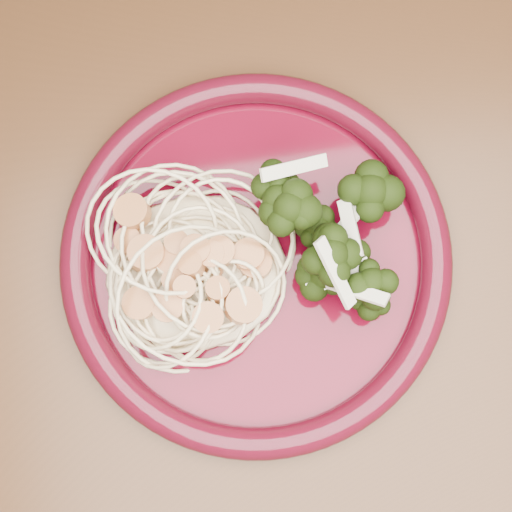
{
  "coord_description": "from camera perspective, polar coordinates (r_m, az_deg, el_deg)",
  "views": [
    {
      "loc": [
        -0.11,
        -0.17,
        1.28
      ],
      "look_at": [
        -0.09,
        -0.08,
        0.77
      ],
      "focal_mm": 50.0,
      "sensor_mm": 36.0,
      "label": 1
    }
  ],
  "objects": [
    {
      "name": "dinner_plate",
      "position": [
        0.53,
        -0.0,
        -0.19
      ],
      "size": [
        0.31,
        0.31,
        0.02
      ],
      "rotation": [
        0.0,
        0.0,
        0.07
      ],
      "color": "#490412",
      "rests_on": "dining_table"
    },
    {
      "name": "broccoli_pile",
      "position": [
        0.51,
        6.07,
        1.56
      ],
      "size": [
        0.1,
        0.15,
        0.05
      ],
      "primitive_type": "ellipsoid",
      "rotation": [
        0.0,
        0.0,
        0.07
      ],
      "color": "black",
      "rests_on": "dinner_plate"
    },
    {
      "name": "spaghetti_pile",
      "position": [
        0.52,
        -4.92,
        -1.05
      ],
      "size": [
        0.14,
        0.13,
        0.03
      ],
      "primitive_type": "ellipsoid",
      "rotation": [
        0.0,
        0.0,
        0.07
      ],
      "color": "beige",
      "rests_on": "dinner_plate"
    },
    {
      "name": "dining_table",
      "position": [
        0.66,
        6.92,
        5.82
      ],
      "size": [
        1.2,
        0.8,
        0.75
      ],
      "color": "#472814",
      "rests_on": "ground"
    },
    {
      "name": "onion_garnish",
      "position": [
        0.48,
        6.45,
        2.35
      ],
      "size": [
        0.07,
        0.1,
        0.05
      ],
      "primitive_type": null,
      "rotation": [
        0.0,
        0.0,
        0.07
      ],
      "color": "beige",
      "rests_on": "broccoli_pile"
    },
    {
      "name": "scallop_cluster",
      "position": [
        0.48,
        -5.27,
        -0.34
      ],
      "size": [
        0.13,
        0.13,
        0.04
      ],
      "primitive_type": null,
      "rotation": [
        0.0,
        0.0,
        0.07
      ],
      "color": "#C37B42",
      "rests_on": "spaghetti_pile"
    }
  ]
}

